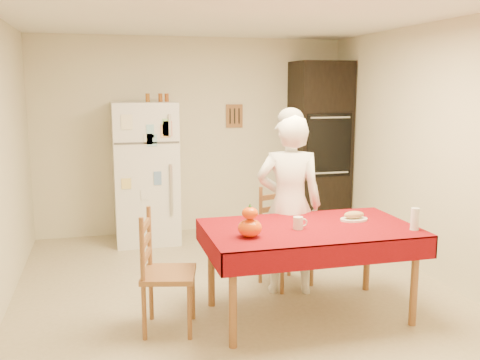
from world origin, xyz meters
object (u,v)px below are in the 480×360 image
object	(u,v)px
chair_far	(282,232)
pumpkin_lower	(250,228)
wine_glass	(415,219)
dining_table	(309,235)
chair_left	(160,267)
oven_cabinet	(319,146)
refrigerator	(146,173)
coffee_mug	(298,223)
bread_plate	(354,219)
seated_woman	(289,205)

from	to	relation	value
chair_far	pumpkin_lower	size ratio (longest dim) A/B	5.15
pumpkin_lower	wine_glass	distance (m)	1.33
dining_table	chair_left	world-z (taller)	chair_left
oven_cabinet	wine_glass	xyz separation A→B (m)	(-0.40, -2.89, -0.25)
refrigerator	chair_left	bearing A→B (deg)	-92.35
refrigerator	coffee_mug	world-z (taller)	refrigerator
coffee_mug	pumpkin_lower	bearing A→B (deg)	-164.98
oven_cabinet	chair_left	size ratio (longest dim) A/B	2.32
chair_left	bread_plate	bearing A→B (deg)	-74.81
pumpkin_lower	bread_plate	world-z (taller)	pumpkin_lower
dining_table	seated_woman	size ratio (longest dim) A/B	1.03
dining_table	chair_far	xyz separation A→B (m)	(0.03, 0.77, -0.18)
dining_table	chair_far	size ratio (longest dim) A/B	1.79
pumpkin_lower	coffee_mug	bearing A→B (deg)	15.02
dining_table	seated_woman	xyz separation A→B (m)	(0.02, 0.54, 0.13)
chair_left	pumpkin_lower	world-z (taller)	chair_left
refrigerator	coffee_mug	size ratio (longest dim) A/B	17.00
refrigerator	chair_far	xyz separation A→B (m)	(1.14, -1.77, -0.34)
chair_far	bread_plate	world-z (taller)	chair_far
pumpkin_lower	wine_glass	size ratio (longest dim) A/B	1.05
seated_woman	bread_plate	distance (m)	0.61
seated_woman	wine_glass	distance (m)	1.13
chair_far	dining_table	bearing A→B (deg)	-112.05
wine_glass	bread_plate	bearing A→B (deg)	130.08
pumpkin_lower	oven_cabinet	bearing A→B (deg)	57.97
oven_cabinet	bread_plate	distance (m)	2.62
chair_far	bread_plate	bearing A→B (deg)	-78.51
chair_far	seated_woman	world-z (taller)	seated_woman
oven_cabinet	chair_left	bearing A→B (deg)	-133.10
refrigerator	pumpkin_lower	world-z (taller)	refrigerator
chair_far	coffee_mug	size ratio (longest dim) A/B	9.50
pumpkin_lower	wine_glass	xyz separation A→B (m)	(1.32, -0.14, 0.02)
chair_far	chair_left	xyz separation A→B (m)	(-1.24, -0.73, 0.00)
pumpkin_lower	bread_plate	xyz separation A→B (m)	(0.99, 0.26, -0.06)
oven_cabinet	wine_glass	world-z (taller)	oven_cabinet
refrigerator	chair_left	world-z (taller)	refrigerator
dining_table	wine_glass	bearing A→B (deg)	-21.23
refrigerator	bread_plate	bearing A→B (deg)	-57.71
bread_plate	wine_glass	bearing A→B (deg)	-49.92
wine_glass	coffee_mug	bearing A→B (deg)	164.17
chair_far	seated_woman	size ratio (longest dim) A/B	0.58
seated_woman	dining_table	bearing A→B (deg)	103.65
seated_woman	pumpkin_lower	bearing A→B (deg)	66.42
refrigerator	dining_table	xyz separation A→B (m)	(1.11, -2.54, -0.16)
dining_table	wine_glass	distance (m)	0.84
seated_woman	bread_plate	bearing A→B (deg)	149.13
oven_cabinet	wine_glass	size ratio (longest dim) A/B	12.50
coffee_mug	chair_far	bearing A→B (deg)	79.41
oven_cabinet	seated_woman	distance (m)	2.37
coffee_mug	chair_left	bearing A→B (deg)	175.26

